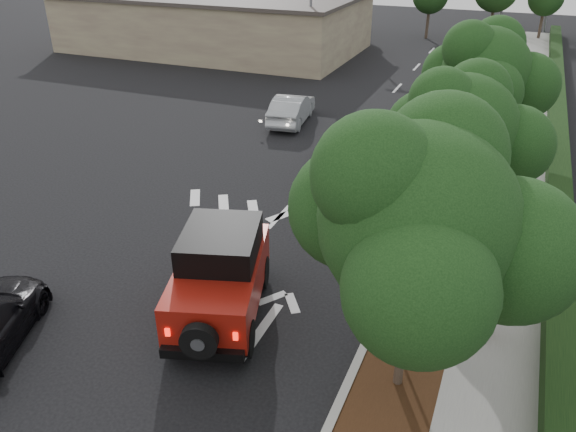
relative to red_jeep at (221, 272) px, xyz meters
The scene contains 18 objects.
ground 1.46m from the red_jeep, 147.30° to the right, with size 120.00×120.00×0.00m, color black.
curb 12.23m from the red_jeep, 71.40° to the left, with size 0.20×70.00×0.15m, color #9E9B93.
planting_strip 12.58m from the red_jeep, 67.06° to the left, with size 1.80×70.00×0.12m, color black.
sidewalk 13.43m from the red_jeep, 59.55° to the left, with size 2.00×70.00×0.12m, color gray.
hedge 14.17m from the red_jeep, 54.66° to the left, with size 0.80×70.00×0.80m, color black.
commercial_building 33.95m from the red_jeep, 119.50° to the left, with size 22.00×12.00×4.00m, color #7F6958.
transmission_tower 47.85m from the red_jeep, 83.66° to the left, with size 7.00×4.00×28.00m, color slate, non-canonical shape.
street_tree_near 5.12m from the red_jeep, 11.12° to the right, with size 3.80×3.80×5.92m, color black, non-canonical shape.
street_tree_mid 7.86m from the red_jeep, 51.04° to the left, with size 3.20×3.20×5.32m, color black, non-canonical shape.
street_tree_far 13.51m from the red_jeep, 68.72° to the left, with size 3.40×3.40×5.62m, color black, non-canonical shape.
light_pole_a 26.57m from the red_jeep, 105.78° to the left, with size 2.00×0.22×9.00m, color slate, non-canonical shape.
light_pole_b 38.45m from the red_jeep, 102.35° to the left, with size 2.00×0.22×9.00m, color slate, non-canonical shape.
red_jeep is the anchor object (origin of this frame).
silver_suv_ahead 9.90m from the red_jeep, 88.57° to the left, with size 2.40×5.20×1.45m, color #96989D.
silver_sedan_oncoming 15.59m from the red_jeep, 105.71° to the left, with size 1.51×4.34×1.43m, color #ACAFB4.
parked_suv 28.10m from the red_jeep, 112.86° to the left, with size 1.72×4.28×1.46m, color #B9BBC1.
speed_hump_sign 4.72m from the red_jeep, ahead, with size 1.18×0.11×2.51m.
terracotta_planter 6.47m from the red_jeep, 14.64° to the left, with size 0.70×0.70×1.21m.
Camera 1 is at (6.93, -9.97, 9.19)m, focal length 35.00 mm.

